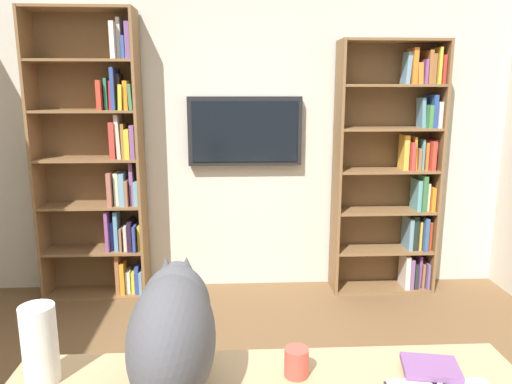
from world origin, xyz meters
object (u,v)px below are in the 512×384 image
Objects in this scene: bookshelf_left at (398,171)px; wall_mounted_tv at (245,131)px; cat at (173,329)px; paper_towel_roll at (40,344)px; desk_book_stack at (431,370)px; bookshelf_right at (103,162)px; coffee_mug at (296,362)px.

bookshelf_left is 2.22× the size of wall_mounted_tv.
cat is at bearing 83.36° from wall_mounted_tv.
bookshelf_left is 2.86m from cat.
paper_towel_roll is 1.27m from desk_book_stack.
bookshelf_left is at bearing -122.27° from cat.
bookshelf_right reaches higher than desk_book_stack.
desk_book_stack is (0.69, 2.39, -0.26)m from bookshelf_left.
wall_mounted_tv is 2.59m from desk_book_stack.
coffee_mug is 0.44m from desk_book_stack.
bookshelf_left is 21.02× the size of coffee_mug.
bookshelf_right is 11.06× the size of desk_book_stack.
bookshelf_left reaches higher than paper_towel_roll.
wall_mounted_tv reaches higher than coffee_mug.
paper_towel_roll is 2.71× the size of coffee_mug.
coffee_mug is at bearing 179.36° from paper_towel_roll.
bookshelf_right is at bearing -62.83° from coffee_mug.
coffee_mug is (-0.10, 2.45, -0.55)m from wall_mounted_tv.
paper_towel_roll is (0.43, -0.06, -0.07)m from cat.
coffee_mug is 0.48× the size of desk_book_stack.
desk_book_stack is at bearing -178.13° from cat.
cat is 0.44m from paper_towel_roll.
coffee_mug is at bearing 64.33° from bookshelf_left.
cat is at bearing 171.93° from paper_towel_roll.
cat is (0.29, 2.50, -0.39)m from wall_mounted_tv.
wall_mounted_tv is 2.59m from paper_towel_roll.
bookshelf_right is 2.68m from coffee_mug.
paper_towel_roll is at bearing 50.29° from bookshelf_left.
paper_towel_roll reaches higher than desk_book_stack.
bookshelf_right reaches higher than paper_towel_roll.
wall_mounted_tv is (1.23, -0.08, 0.32)m from bookshelf_left.
cat is 3.05× the size of desk_book_stack.
paper_towel_roll is 0.82m from coffee_mug.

